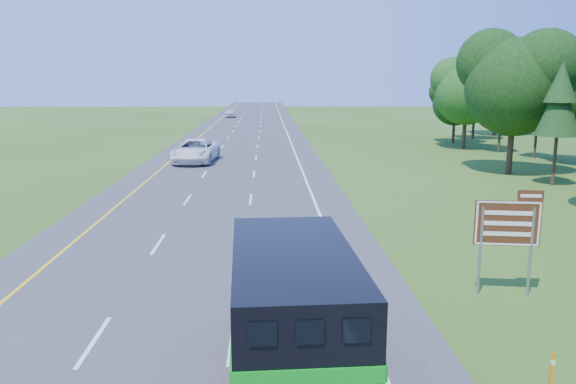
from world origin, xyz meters
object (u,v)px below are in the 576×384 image
object	(u,v)px
white_suv	(196,151)
far_car	(230,113)
exit_sign	(508,227)
horse_truck	(290,313)

from	to	relation	value
white_suv	far_car	bearing A→B (deg)	95.05
exit_sign	horse_truck	bearing A→B (deg)	-133.59
horse_truck	far_car	xyz separation A→B (m)	(-7.28, 95.01, -1.01)
white_suv	far_car	size ratio (longest dim) A/B	1.44
horse_truck	white_suv	bearing A→B (deg)	97.66
far_car	exit_sign	world-z (taller)	exit_sign
horse_truck	far_car	size ratio (longest dim) A/B	1.63
horse_truck	far_car	distance (m)	95.29
horse_truck	white_suv	world-z (taller)	horse_truck
white_suv	far_car	distance (m)	59.00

